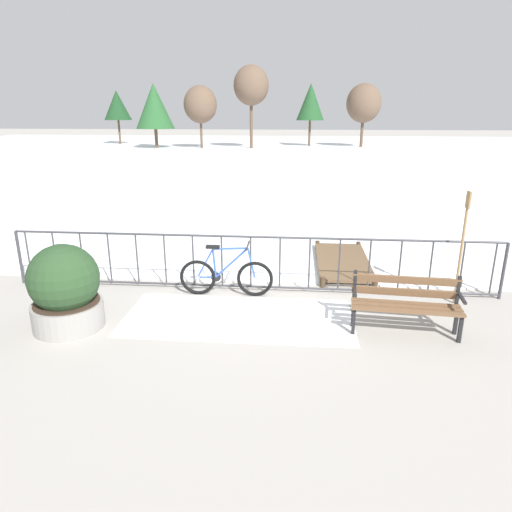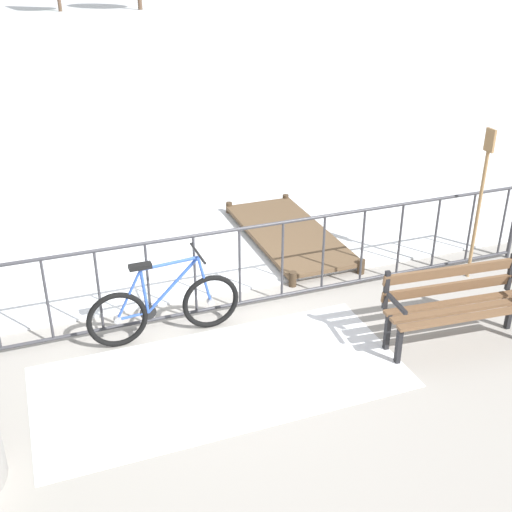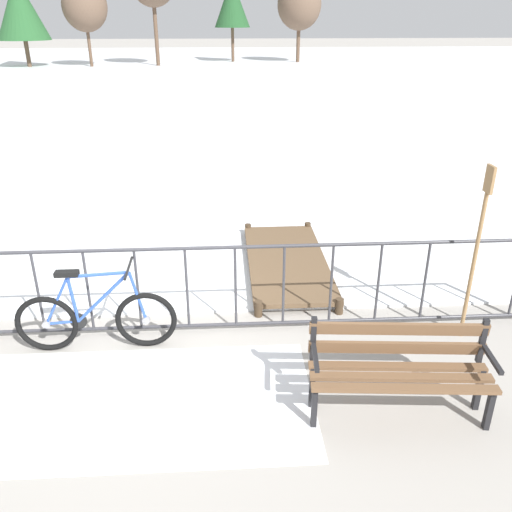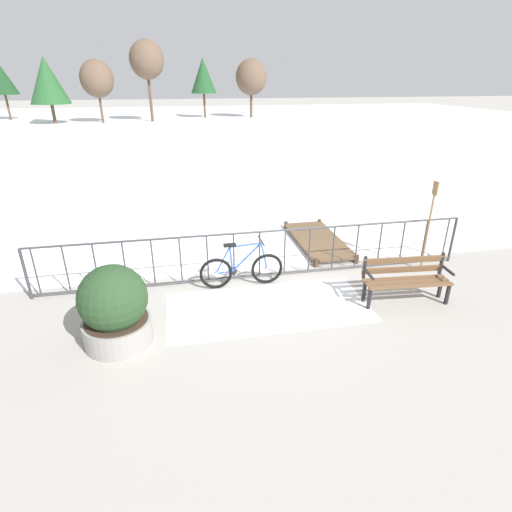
{
  "view_description": "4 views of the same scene",
  "coord_description": "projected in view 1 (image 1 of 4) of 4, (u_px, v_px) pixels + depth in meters",
  "views": [
    {
      "loc": [
        0.81,
        -7.94,
        3.22
      ],
      "look_at": [
        0.17,
        -0.85,
        0.96
      ],
      "focal_mm": 31.93,
      "sensor_mm": 36.0,
      "label": 1
    },
    {
      "loc": [
        -1.61,
        -6.25,
        3.98
      ],
      "look_at": [
        0.67,
        -0.19,
        0.78
      ],
      "focal_mm": 44.8,
      "sensor_mm": 36.0,
      "label": 2
    },
    {
      "loc": [
        0.98,
        -5.22,
        3.34
      ],
      "look_at": [
        1.32,
        0.25,
        0.82
      ],
      "focal_mm": 37.11,
      "sensor_mm": 36.0,
      "label": 3
    },
    {
      "loc": [
        -1.56,
        -7.45,
        3.91
      ],
      "look_at": [
        -0.22,
        -0.7,
        0.84
      ],
      "focal_mm": 28.11,
      "sensor_mm": 36.0,
      "label": 4
    }
  ],
  "objects": [
    {
      "name": "ground_plane",
      "position": [
        251.0,
        290.0,
        8.59
      ],
      "size": [
        160.0,
        160.0,
        0.0
      ],
      "primitive_type": "plane",
      "color": "#9E9991"
    },
    {
      "name": "frozen_pond",
      "position": [
        287.0,
        155.0,
        35.54
      ],
      "size": [
        80.0,
        56.0,
        0.03
      ],
      "primitive_type": "cube",
      "color": "white",
      "rests_on": "ground"
    },
    {
      "name": "snow_patch",
      "position": [
        238.0,
        317.0,
        7.45
      ],
      "size": [
        3.72,
        1.72,
        0.01
      ],
      "primitive_type": "cube",
      "color": "white",
      "rests_on": "ground"
    },
    {
      "name": "railing_fence",
      "position": [
        251.0,
        262.0,
        8.42
      ],
      "size": [
        9.06,
        0.06,
        1.07
      ],
      "color": "#38383D",
      "rests_on": "ground"
    },
    {
      "name": "bicycle_near_railing",
      "position": [
        226.0,
        276.0,
        8.26
      ],
      "size": [
        1.71,
        0.52,
        0.97
      ],
      "color": "black",
      "rests_on": "ground"
    },
    {
      "name": "park_bench",
      "position": [
        406.0,
        300.0,
        6.85
      ],
      "size": [
        1.63,
        0.61,
        0.89
      ],
      "color": "brown",
      "rests_on": "ground"
    },
    {
      "name": "planter_with_shrub",
      "position": [
        65.0,
        289.0,
        6.95
      ],
      "size": [
        1.07,
        1.07,
        1.33
      ],
      "color": "gray",
      "rests_on": "ground"
    },
    {
      "name": "oar_upright",
      "position": [
        463.0,
        241.0,
        7.68
      ],
      "size": [
        0.04,
        0.16,
        1.98
      ],
      "color": "#937047",
      "rests_on": "ground"
    },
    {
      "name": "wooden_dock",
      "position": [
        343.0,
        261.0,
        9.89
      ],
      "size": [
        1.1,
        2.66,
        0.2
      ],
      "color": "brown",
      "rests_on": "ground"
    },
    {
      "name": "tree_far_west",
      "position": [
        117.0,
        105.0,
        45.91
      ],
      "size": [
        2.71,
        2.71,
        5.26
      ],
      "color": "brown",
      "rests_on": "ground"
    },
    {
      "name": "tree_west_mid",
      "position": [
        364.0,
        103.0,
        41.89
      ],
      "size": [
        3.18,
        3.18,
        5.71
      ],
      "color": "brown",
      "rests_on": "ground"
    },
    {
      "name": "tree_centre",
      "position": [
        311.0,
        102.0,
        42.92
      ],
      "size": [
        2.62,
        2.62,
        5.77
      ],
      "color": "brown",
      "rests_on": "ground"
    },
    {
      "name": "tree_east_mid",
      "position": [
        200.0,
        105.0,
        40.52
      ],
      "size": [
        2.95,
        2.95,
        5.44
      ],
      "color": "brown",
      "rests_on": "ground"
    },
    {
      "name": "tree_far_east",
      "position": [
        154.0,
        106.0,
        40.96
      ],
      "size": [
        3.46,
        3.46,
        5.65
      ],
      "color": "brown",
      "rests_on": "ground"
    },
    {
      "name": "tree_extra",
      "position": [
        251.0,
        86.0,
        40.03
      ],
      "size": [
        3.11,
        3.11,
        7.13
      ],
      "color": "brown",
      "rests_on": "ground"
    }
  ]
}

